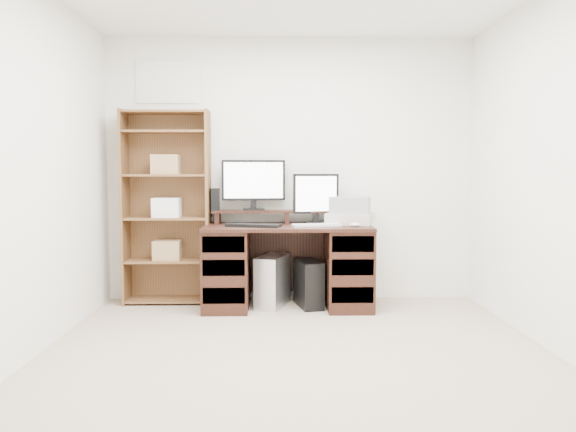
{
  "coord_description": "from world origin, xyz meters",
  "views": [
    {
      "loc": [
        -0.15,
        -3.41,
        1.23
      ],
      "look_at": [
        -0.03,
        1.43,
        0.85
      ],
      "focal_mm": 35.0,
      "sensor_mm": 36.0,
      "label": 1
    }
  ],
  "objects_px": {
    "monitor_wide": "(253,182)",
    "tower_silver": "(273,281)",
    "monitor_small": "(316,197)",
    "desk": "(287,265)",
    "printer": "(350,219)",
    "tower_black": "(309,284)",
    "bookshelf": "(167,205)"
  },
  "relations": [
    {
      "from": "desk",
      "to": "tower_black",
      "type": "bearing_deg",
      "value": 1.14
    },
    {
      "from": "printer",
      "to": "bookshelf",
      "type": "bearing_deg",
      "value": -166.3
    },
    {
      "from": "bookshelf",
      "to": "printer",
      "type": "bearing_deg",
      "value": -4.56
    },
    {
      "from": "monitor_wide",
      "to": "monitor_small",
      "type": "bearing_deg",
      "value": -17.92
    },
    {
      "from": "tower_silver",
      "to": "tower_black",
      "type": "relative_size",
      "value": 1.03
    },
    {
      "from": "monitor_wide",
      "to": "monitor_small",
      "type": "xyz_separation_m",
      "value": [
        0.58,
        -0.13,
        -0.13
      ]
    },
    {
      "from": "monitor_wide",
      "to": "bookshelf",
      "type": "distance_m",
      "value": 0.84
    },
    {
      "from": "tower_black",
      "to": "monitor_small",
      "type": "bearing_deg",
      "value": 45.72
    },
    {
      "from": "tower_black",
      "to": "tower_silver",
      "type": "bearing_deg",
      "value": 163.17
    },
    {
      "from": "desk",
      "to": "tower_silver",
      "type": "relative_size",
      "value": 3.22
    },
    {
      "from": "tower_silver",
      "to": "tower_black",
      "type": "bearing_deg",
      "value": 13.76
    },
    {
      "from": "printer",
      "to": "monitor_small",
      "type": "bearing_deg",
      "value": -169.52
    },
    {
      "from": "monitor_wide",
      "to": "tower_silver",
      "type": "height_order",
      "value": "monitor_wide"
    },
    {
      "from": "printer",
      "to": "tower_black",
      "type": "bearing_deg",
      "value": -150.91
    },
    {
      "from": "tower_black",
      "to": "bookshelf",
      "type": "bearing_deg",
      "value": 158.6
    },
    {
      "from": "printer",
      "to": "bookshelf",
      "type": "height_order",
      "value": "bookshelf"
    },
    {
      "from": "desk",
      "to": "printer",
      "type": "distance_m",
      "value": 0.71
    },
    {
      "from": "monitor_wide",
      "to": "tower_silver",
      "type": "relative_size",
      "value": 1.28
    },
    {
      "from": "monitor_small",
      "to": "monitor_wide",
      "type": "bearing_deg",
      "value": 161.13
    },
    {
      "from": "monitor_small",
      "to": "printer",
      "type": "bearing_deg",
      "value": -14.2
    },
    {
      "from": "printer",
      "to": "tower_silver",
      "type": "bearing_deg",
      "value": -157.9
    },
    {
      "from": "tower_silver",
      "to": "tower_black",
      "type": "height_order",
      "value": "tower_silver"
    },
    {
      "from": "monitor_wide",
      "to": "tower_black",
      "type": "height_order",
      "value": "monitor_wide"
    },
    {
      "from": "monitor_small",
      "to": "tower_black",
      "type": "xyz_separation_m",
      "value": [
        -0.07,
        -0.12,
        -0.79
      ]
    },
    {
      "from": "desk",
      "to": "monitor_small",
      "type": "relative_size",
      "value": 3.24
    },
    {
      "from": "bookshelf",
      "to": "tower_black",
      "type": "bearing_deg",
      "value": -9.02
    },
    {
      "from": "monitor_small",
      "to": "desk",
      "type": "bearing_deg",
      "value": -162.13
    },
    {
      "from": "desk",
      "to": "tower_black",
      "type": "relative_size",
      "value": 3.31
    },
    {
      "from": "monitor_small",
      "to": "printer",
      "type": "distance_m",
      "value": 0.37
    },
    {
      "from": "desk",
      "to": "monitor_wide",
      "type": "relative_size",
      "value": 2.51
    },
    {
      "from": "monitor_small",
      "to": "tower_silver",
      "type": "xyz_separation_m",
      "value": [
        -0.4,
        -0.09,
        -0.77
      ]
    },
    {
      "from": "desk",
      "to": "tower_silver",
      "type": "distance_m",
      "value": 0.21
    }
  ]
}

